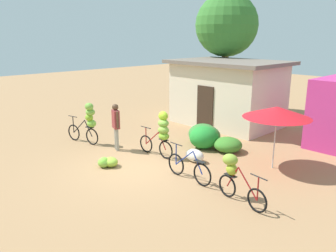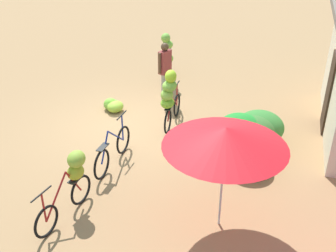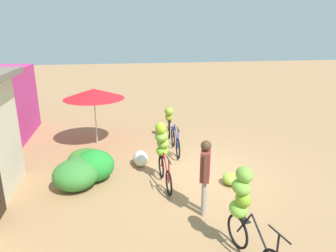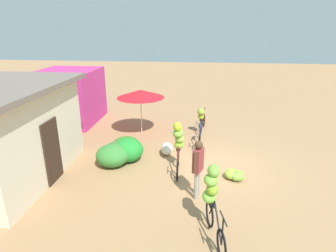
% 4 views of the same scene
% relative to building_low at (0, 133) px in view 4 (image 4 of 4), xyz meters
% --- Properties ---
extents(ground_plane, '(60.00, 60.00, 0.00)m').
position_rel_building_low_xyz_m(ground_plane, '(1.50, -6.58, -1.54)').
color(ground_plane, '#A47951').
extents(building_low, '(5.15, 3.68, 3.03)m').
position_rel_building_low_xyz_m(building_low, '(0.00, 0.00, 0.00)').
color(building_low, beige).
rests_on(building_low, ground).
extents(shop_pink, '(3.20, 2.80, 2.61)m').
position_rel_building_low_xyz_m(shop_pink, '(5.80, 0.47, -0.23)').
color(shop_pink, '#BE317E').
rests_on(shop_pink, ground).
extents(hedge_bush_front_left, '(1.11, 1.16, 0.78)m').
position_rel_building_low_xyz_m(hedge_bush_front_left, '(1.19, -3.13, -1.15)').
color(hedge_bush_front_left, '#377F35').
rests_on(hedge_bush_front_left, ground).
extents(hedge_bush_front_right, '(1.11, 1.02, 0.76)m').
position_rel_building_low_xyz_m(hedge_bush_front_right, '(1.45, -3.20, -1.15)').
color(hedge_bush_front_right, '#3B7332').
rests_on(hedge_bush_front_right, ground).
extents(hedge_bush_mid, '(1.08, 1.12, 0.85)m').
position_rel_building_low_xyz_m(hedge_bush_mid, '(1.62, -3.57, -1.11)').
color(hedge_bush_mid, '#238B2F').
rests_on(hedge_bush_mid, ground).
extents(hedge_bush_by_door, '(1.05, 1.05, 0.54)m').
position_rel_building_low_xyz_m(hedge_bush_by_door, '(2.51, -3.26, -1.27)').
color(hedge_bush_by_door, '#3B8029').
rests_on(hedge_bush_by_door, ground).
extents(market_umbrella, '(2.11, 2.11, 2.02)m').
position_rel_building_low_xyz_m(market_umbrella, '(4.47, -3.50, 0.31)').
color(market_umbrella, beige).
rests_on(market_umbrella, ground).
extents(bicycle_leftmost, '(1.69, 0.52, 1.67)m').
position_rel_building_low_xyz_m(bicycle_leftmost, '(-1.82, -6.45, -0.58)').
color(bicycle_leftmost, black).
rests_on(bicycle_leftmost, ground).
extents(bicycle_near_pile, '(1.64, 0.47, 1.66)m').
position_rel_building_low_xyz_m(bicycle_near_pile, '(1.28, -5.43, -0.58)').
color(bicycle_near_pile, black).
rests_on(bicycle_near_pile, ground).
extents(bicycle_center_loaded, '(1.76, 0.15, 1.00)m').
position_rel_building_low_xyz_m(bicycle_center_loaded, '(3.23, -6.15, -1.17)').
color(bicycle_center_loaded, black).
rests_on(bicycle_center_loaded, ground).
extents(bicycle_by_shop, '(1.60, 0.42, 1.20)m').
position_rel_building_low_xyz_m(bicycle_by_shop, '(4.89, -6.22, -0.82)').
color(bicycle_by_shop, black).
rests_on(bicycle_by_shop, ground).
extents(banana_pile_on_ground, '(0.67, 0.71, 0.33)m').
position_rel_building_low_xyz_m(banana_pile_on_ground, '(0.68, -7.32, -1.38)').
color(banana_pile_on_ground, '#7EB53B').
rests_on(banana_pile_on_ground, ground).
extents(produce_sack, '(0.72, 0.48, 0.44)m').
position_rel_building_low_xyz_m(produce_sack, '(2.36, -4.91, -1.32)').
color(produce_sack, silver).
rests_on(produce_sack, ground).
extents(person_vendor, '(0.55, 0.32, 1.75)m').
position_rel_building_low_xyz_m(person_vendor, '(-0.46, -6.10, -0.46)').
color(person_vendor, gray).
rests_on(person_vendor, ground).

